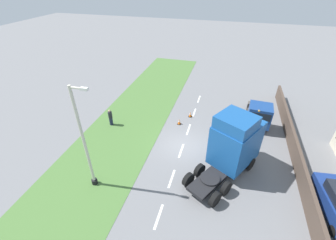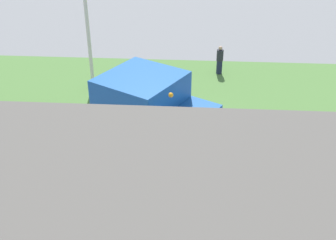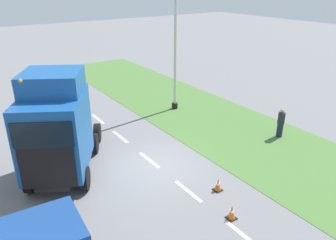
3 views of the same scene
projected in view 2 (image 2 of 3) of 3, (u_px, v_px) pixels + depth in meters
The scene contains 8 objects.
ground_plane at pixel (197, 142), 18.70m from camera, with size 120.00×120.00×0.00m, color slate.
grass_verge at pixel (198, 84), 23.87m from camera, with size 7.00×44.00×0.01m.
lane_markings at pixel (181, 141), 18.74m from camera, with size 0.16×21.00×0.00m.
lorry_cab at pixel (150, 145), 14.10m from camera, with size 5.22×6.51×5.03m.
lamp_post at pixel (87, 26), 21.74m from camera, with size 1.32×0.41×7.77m.
pedestrian at pixel (220, 60), 24.74m from camera, with size 0.39×0.39×1.72m.
traffic_cone_lead at pixel (306, 137), 18.52m from camera, with size 0.36×0.36×0.58m.
traffic_cone_trailing at pixel (266, 126), 19.31m from camera, with size 0.36×0.36×0.58m.
Camera 2 is at (15.72, -0.22, 10.25)m, focal length 45.00 mm.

